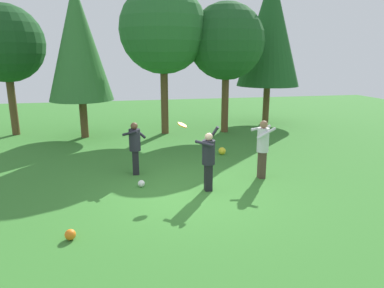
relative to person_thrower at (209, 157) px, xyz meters
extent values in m
plane|color=#387A2D|center=(-0.57, 0.02, -0.94)|extent=(40.00, 40.00, 0.00)
cube|color=black|center=(0.00, 0.00, -0.57)|extent=(0.19, 0.22, 0.74)
cylinder|color=#23232D|center=(0.00, 0.00, 0.12)|extent=(0.34, 0.34, 0.64)
sphere|color=beige|center=(0.00, 0.00, 0.54)|extent=(0.21, 0.21, 0.21)
cylinder|color=#23232D|center=(-0.14, -0.14, 0.40)|extent=(0.44, 0.45, 0.12)
cylinder|color=#23232D|center=(0.14, 0.14, 0.55)|extent=(0.31, 0.32, 0.50)
cube|color=black|center=(-1.83, 1.71, -0.56)|extent=(0.19, 0.22, 0.75)
cylinder|color=#23232D|center=(-1.83, 1.71, 0.14)|extent=(0.34, 0.34, 0.65)
sphere|color=brown|center=(-1.83, 1.71, 0.56)|extent=(0.21, 0.21, 0.21)
cylinder|color=#23232D|center=(-1.70, 1.86, 0.34)|extent=(0.43, 0.40, 0.37)
cylinder|color=#23232D|center=(-1.96, 1.56, 0.38)|extent=(0.47, 0.43, 0.23)
cube|color=#4C382D|center=(1.78, 0.64, -0.53)|extent=(0.19, 0.22, 0.80)
cylinder|color=silver|center=(1.78, 0.64, 0.22)|extent=(0.34, 0.34, 0.70)
sphere|color=#8C6647|center=(1.78, 0.64, 0.67)|extent=(0.23, 0.23, 0.23)
cylinder|color=silver|center=(1.78, 0.44, 0.45)|extent=(0.57, 0.09, 0.34)
cylinder|color=silver|center=(1.78, 0.84, 0.53)|extent=(0.60, 0.09, 0.17)
cylinder|color=orange|center=(-0.58, 0.61, 0.76)|extent=(0.35, 0.35, 0.14)
sphere|color=white|center=(-1.74, 0.61, -0.84)|extent=(0.19, 0.19, 0.19)
sphere|color=orange|center=(-3.28, -1.95, -0.83)|extent=(0.22, 0.22, 0.22)
sphere|color=yellow|center=(1.36, 3.26, -0.80)|extent=(0.27, 0.27, 0.27)
cylinder|color=brown|center=(-3.79, 7.21, 0.56)|extent=(0.33, 0.33, 2.99)
cone|color=#337033|center=(-3.79, 7.21, 3.11)|extent=(2.69, 2.69, 4.79)
cylinder|color=brown|center=(-6.93, 8.40, 0.58)|extent=(0.33, 0.33, 3.03)
sphere|color=#19471E|center=(-6.93, 8.40, 3.09)|extent=(3.33, 3.33, 3.33)
cylinder|color=brown|center=(-0.20, 7.29, 0.80)|extent=(0.34, 0.34, 3.47)
sphere|color=#28662D|center=(-0.20, 7.29, 3.68)|extent=(3.82, 3.82, 3.82)
cylinder|color=brown|center=(2.60, 7.05, 0.62)|extent=(0.33, 0.33, 3.10)
sphere|color=#1E5123|center=(2.60, 7.05, 3.19)|extent=(3.41, 3.41, 3.41)
cylinder|color=brown|center=(5.47, 8.87, 0.86)|extent=(0.34, 0.34, 3.58)
cone|color=#1E5123|center=(5.47, 8.87, 3.90)|extent=(3.22, 3.22, 5.73)
camera|label=1|loc=(-2.20, -8.43, 2.56)|focal=32.40mm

